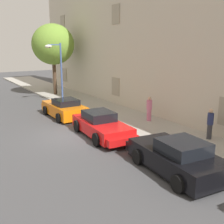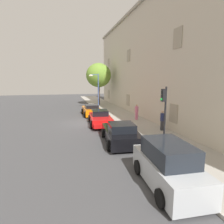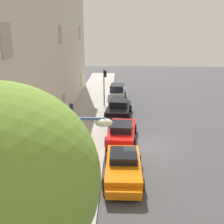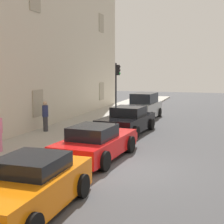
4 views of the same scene
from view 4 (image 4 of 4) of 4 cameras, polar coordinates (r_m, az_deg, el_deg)
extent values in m
plane|color=#444447|center=(11.82, 1.88, -9.80)|extent=(80.00, 80.00, 0.00)
cube|color=#A8A399|center=(13.67, -16.65, -7.42)|extent=(60.00, 4.01, 0.14)
cube|color=#9E937F|center=(18.89, -12.68, 1.48)|extent=(1.10, 0.06, 1.50)
cube|color=#9E937F|center=(28.56, -1.81, 3.62)|extent=(1.10, 0.06, 1.50)
cube|color=#9E937F|center=(28.75, -1.86, 15.10)|extent=(1.10, 0.06, 1.50)
cube|color=orange|center=(8.58, -14.61, -13.02)|extent=(4.13, 1.87, 0.78)
cube|color=black|center=(8.65, -13.63, -8.70)|extent=(1.65, 1.49, 0.40)
cylinder|color=black|center=(9.31, -5.26, -12.57)|extent=(0.65, 0.24, 0.65)
cylinder|color=black|center=(10.15, -15.15, -11.09)|extent=(0.65, 0.24, 0.65)
cube|color=red|center=(13.02, -2.70, -5.74)|extent=(4.53, 2.20, 0.66)
cube|color=black|center=(12.61, -3.35, -3.50)|extent=(1.87, 1.62, 0.49)
cube|color=red|center=(14.77, 0.48, -4.48)|extent=(1.45, 1.80, 0.36)
cylinder|color=black|center=(14.65, -3.73, -4.99)|extent=(0.72, 0.30, 0.71)
cylinder|color=black|center=(13.95, 3.15, -5.62)|extent=(0.72, 0.30, 0.71)
cylinder|color=black|center=(12.33, -9.34, -7.46)|extent=(0.72, 0.30, 0.71)
cylinder|color=black|center=(11.49, -1.35, -8.47)|extent=(0.72, 0.30, 0.71)
cube|color=black|center=(18.28, 2.53, -1.91)|extent=(4.48, 2.44, 0.77)
cube|color=black|center=(18.48, 2.90, 0.18)|extent=(1.87, 1.78, 0.49)
cube|color=black|center=(16.57, 0.19, -3.21)|extent=(1.47, 1.98, 0.42)
cylinder|color=black|center=(16.74, 4.14, -3.52)|extent=(0.67, 0.30, 0.65)
cylinder|color=black|center=(17.50, -2.14, -3.03)|extent=(0.67, 0.30, 0.65)
cylinder|color=black|center=(19.24, 6.76, -2.12)|extent=(0.67, 0.30, 0.65)
cylinder|color=black|center=(19.90, 1.17, -1.75)|extent=(0.67, 0.30, 0.65)
cube|color=#B2B7BC|center=(23.65, 5.59, 0.39)|extent=(3.98, 1.92, 0.98)
cube|color=#1E232B|center=(23.57, 5.61, 2.43)|extent=(2.42, 1.61, 0.71)
cylinder|color=black|center=(25.03, 4.50, 0.11)|extent=(0.65, 0.24, 0.64)
cylinder|color=black|center=(24.60, 8.18, -0.07)|extent=(0.65, 0.24, 0.64)
cylinder|color=black|center=(22.84, 2.77, -0.58)|extent=(0.65, 0.24, 0.64)
cylinder|color=black|center=(22.37, 6.79, -0.79)|extent=(0.65, 0.24, 0.64)
cylinder|color=black|center=(21.36, 0.68, 3.44)|extent=(0.10, 0.10, 3.75)
cube|color=black|center=(21.27, 1.05, 7.26)|extent=(0.22, 0.20, 0.66)
sphere|color=black|center=(21.24, 1.34, 7.83)|extent=(0.12, 0.12, 0.12)
sphere|color=black|center=(21.24, 1.33, 7.26)|extent=(0.12, 0.12, 0.12)
sphere|color=green|center=(21.24, 1.33, 6.70)|extent=(0.12, 0.12, 0.12)
cylinder|color=#333338|center=(18.27, -11.42, -2.05)|extent=(0.27, 0.27, 0.80)
cylinder|color=navy|center=(18.17, -11.48, 0.15)|extent=(0.34, 0.34, 0.61)
sphere|color=tan|center=(18.12, -11.52, 1.49)|extent=(0.22, 0.22, 0.22)
camera|label=1|loc=(25.10, 25.29, 10.33)|focal=44.76mm
camera|label=2|loc=(29.13, 16.02, 8.55)|focal=30.01mm
camera|label=3|loc=(8.75, -128.24, 25.42)|focal=42.20mm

